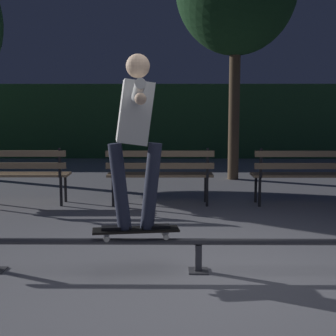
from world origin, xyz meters
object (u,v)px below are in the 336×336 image
(skateboarder, at_px, (135,127))
(park_bench_leftmost, at_px, (15,170))
(park_bench_right_center, at_px, (306,170))
(skateboard, at_px, (136,230))
(grind_rail, at_px, (198,246))
(park_bench_left_center, at_px, (160,170))

(skateboarder, bearing_deg, park_bench_leftmost, 125.06)
(skateboarder, relative_size, park_bench_leftmost, 0.97)
(park_bench_right_center, bearing_deg, skateboard, -128.72)
(park_bench_leftmost, bearing_deg, grind_rail, -48.14)
(park_bench_leftmost, height_order, park_bench_left_center, same)
(park_bench_leftmost, height_order, park_bench_right_center, same)
(grind_rail, height_order, park_bench_left_center, park_bench_left_center)
(skateboard, bearing_deg, park_bench_left_center, 87.11)
(park_bench_left_center, relative_size, park_bench_right_center, 1.00)
(park_bench_left_center, xyz_separation_m, park_bench_right_center, (2.19, 0.00, 0.00))
(park_bench_leftmost, bearing_deg, skateboarder, -54.94)
(skateboard, bearing_deg, skateboarder, 8.15)
(skateboarder, height_order, park_bench_leftmost, skateboarder)
(skateboarder, bearing_deg, grind_rail, -0.04)
(skateboarder, xyz_separation_m, park_bench_right_center, (2.34, 2.92, -0.78))
(skateboard, xyz_separation_m, park_bench_right_center, (2.34, 2.92, 0.15))
(skateboard, relative_size, skateboarder, 0.51)
(park_bench_leftmost, bearing_deg, park_bench_right_center, 0.00)
(park_bench_left_center, bearing_deg, park_bench_leftmost, 180.00)
(grind_rail, height_order, park_bench_right_center, park_bench_right_center)
(grind_rail, relative_size, skateboarder, 2.82)
(skateboard, bearing_deg, park_bench_right_center, 51.28)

